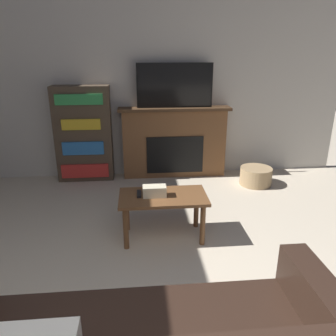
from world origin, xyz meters
TOP-DOWN VIEW (x-y plane):
  - wall_back at (0.00, 4.10)m, footprint 5.53×0.06m
  - fireplace at (0.32, 3.96)m, footprint 1.57×0.28m
  - tv at (0.32, 3.94)m, footprint 1.03×0.03m
  - coffee_table at (0.02, 2.25)m, footprint 0.83×0.46m
  - tissue_box at (-0.06, 2.25)m, footprint 0.22×0.12m
  - remote_control at (-0.20, 2.29)m, footprint 0.04×0.15m
  - bookshelf at (-0.95, 3.93)m, footprint 0.76×0.29m
  - storage_basket at (1.40, 3.49)m, footprint 0.43×0.43m

SIDE VIEW (x-z plane):
  - storage_basket at x=1.40m, z-range 0.00..0.24m
  - coffee_table at x=0.02m, z-range 0.15..0.60m
  - remote_control at x=-0.20m, z-range 0.45..0.47m
  - tissue_box at x=-0.06m, z-range 0.45..0.55m
  - fireplace at x=0.32m, z-range 0.00..1.01m
  - bookshelf at x=-0.95m, z-range 0.00..1.31m
  - tv at x=0.32m, z-range 1.01..1.60m
  - wall_back at x=0.00m, z-range 0.00..2.70m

